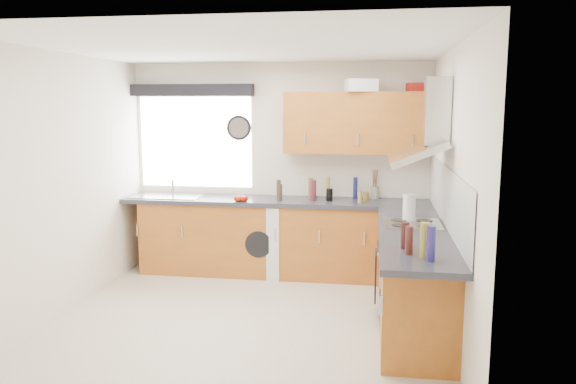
% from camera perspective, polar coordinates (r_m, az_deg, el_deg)
% --- Properties ---
extents(ground_plane, '(3.60, 3.60, 0.00)m').
position_cam_1_polar(ground_plane, '(5.41, -4.09, -12.93)').
color(ground_plane, beige).
extents(ceiling, '(3.60, 3.60, 0.02)m').
position_cam_1_polar(ceiling, '(5.05, -4.42, 14.45)').
color(ceiling, white).
rests_on(ceiling, wall_back).
extents(wall_back, '(3.60, 0.02, 2.50)m').
position_cam_1_polar(wall_back, '(6.83, -0.86, 2.51)').
color(wall_back, silver).
rests_on(wall_back, ground_plane).
extents(wall_front, '(3.60, 0.02, 2.50)m').
position_cam_1_polar(wall_front, '(3.38, -11.12, -4.23)').
color(wall_front, silver).
rests_on(wall_front, ground_plane).
extents(wall_left, '(0.02, 3.60, 2.50)m').
position_cam_1_polar(wall_left, '(5.76, -22.00, 0.66)').
color(wall_left, silver).
rests_on(wall_left, ground_plane).
extents(wall_right, '(0.02, 3.60, 2.50)m').
position_cam_1_polar(wall_right, '(5.00, 16.31, -0.20)').
color(wall_right, silver).
rests_on(wall_right, ground_plane).
extents(window, '(1.40, 0.02, 1.10)m').
position_cam_1_polar(window, '(7.05, -9.36, 5.03)').
color(window, silver).
rests_on(window, wall_back).
extents(window_blind, '(1.50, 0.18, 0.14)m').
position_cam_1_polar(window_blind, '(6.95, -9.73, 10.17)').
color(window_blind, black).
rests_on(window_blind, wall_back).
extents(splashback, '(0.01, 3.00, 0.54)m').
position_cam_1_polar(splashback, '(5.30, 15.75, -0.44)').
color(splashback, white).
rests_on(splashback, wall_right).
extents(base_cab_back, '(3.00, 0.58, 0.86)m').
position_cam_1_polar(base_cab_back, '(6.71, -2.10, -4.73)').
color(base_cab_back, '#914E1A').
rests_on(base_cab_back, ground_plane).
extents(base_cab_corner, '(0.60, 0.60, 0.86)m').
position_cam_1_polar(base_cab_corner, '(6.59, 11.72, -5.15)').
color(base_cab_corner, '#914E1A').
rests_on(base_cab_corner, ground_plane).
extents(base_cab_right, '(0.58, 2.10, 0.86)m').
position_cam_1_polar(base_cab_right, '(5.30, 12.56, -8.67)').
color(base_cab_right, '#914E1A').
rests_on(base_cab_right, ground_plane).
extents(worktop_back, '(3.60, 0.62, 0.05)m').
position_cam_1_polar(worktop_back, '(6.59, -1.29, -0.94)').
color(worktop_back, '#23242B').
rests_on(worktop_back, base_cab_back).
extents(worktop_right, '(0.62, 2.42, 0.05)m').
position_cam_1_polar(worktop_right, '(5.03, 12.73, -4.23)').
color(worktop_right, '#23242B').
rests_on(worktop_right, base_cab_right).
extents(sink, '(0.84, 0.46, 0.10)m').
position_cam_1_polar(sink, '(6.93, -12.18, -0.10)').
color(sink, '#ABABAB').
rests_on(sink, worktop_back).
extents(oven, '(0.56, 0.58, 0.85)m').
position_cam_1_polar(oven, '(5.44, 12.35, -8.24)').
color(oven, black).
rests_on(oven, ground_plane).
extents(hob_plate, '(0.52, 0.52, 0.01)m').
position_cam_1_polar(hob_plate, '(5.32, 12.53, -3.17)').
color(hob_plate, '#ABABAB').
rests_on(hob_plate, worktop_right).
extents(extractor_hood, '(0.52, 0.78, 0.66)m').
position_cam_1_polar(extractor_hood, '(5.22, 13.94, 6.01)').
color(extractor_hood, '#ABABAB').
rests_on(extractor_hood, wall_right).
extents(upper_cabinets, '(1.70, 0.35, 0.70)m').
position_cam_1_polar(upper_cabinets, '(6.52, 7.18, 6.98)').
color(upper_cabinets, '#914E1A').
rests_on(upper_cabinets, wall_back).
extents(washing_machine, '(0.67, 0.65, 0.85)m').
position_cam_1_polar(washing_machine, '(6.73, -2.51, -4.73)').
color(washing_machine, silver).
rests_on(washing_machine, ground_plane).
extents(wall_clock, '(0.30, 0.04, 0.30)m').
position_cam_1_polar(wall_clock, '(6.88, -5.04, 6.51)').
color(wall_clock, black).
rests_on(wall_clock, wall_back).
extents(casserole, '(0.39, 0.33, 0.14)m').
position_cam_1_polar(casserole, '(6.42, 7.42, 10.69)').
color(casserole, silver).
rests_on(casserole, upper_cabinets).
extents(storage_box, '(0.25, 0.22, 0.10)m').
position_cam_1_polar(storage_box, '(6.63, 12.99, 10.32)').
color(storage_box, red).
rests_on(storage_box, upper_cabinets).
extents(utensil_pot, '(0.10, 0.10, 0.14)m').
position_cam_1_polar(utensil_pot, '(6.67, 8.78, -0.08)').
color(utensil_pot, gray).
rests_on(utensil_pot, worktop_back).
extents(kitchen_roll, '(0.13, 0.13, 0.26)m').
position_cam_1_polar(kitchen_roll, '(5.44, 12.21, -1.58)').
color(kitchen_roll, silver).
rests_on(kitchen_roll, worktop_right).
extents(tomato_cluster, '(0.16, 0.16, 0.06)m').
position_cam_1_polar(tomato_cluster, '(6.46, -4.80, -0.65)').
color(tomato_cluster, '#9E1402').
rests_on(tomato_cluster, worktop_back).
extents(jar_0, '(0.08, 0.08, 0.14)m').
position_cam_1_polar(jar_0, '(6.46, 4.23, -0.28)').
color(jar_0, black).
rests_on(jar_0, worktop_back).
extents(jar_1, '(0.04, 0.04, 0.26)m').
position_cam_1_polar(jar_1, '(6.64, 4.09, 0.46)').
color(jar_1, olive).
rests_on(jar_1, worktop_back).
extents(jar_2, '(0.07, 0.07, 0.24)m').
position_cam_1_polar(jar_2, '(6.47, 2.56, 0.16)').
color(jar_2, '#4C1B20').
rests_on(jar_2, worktop_back).
extents(jar_3, '(0.07, 0.07, 0.10)m').
position_cam_1_polar(jar_3, '(6.53, 7.93, -0.44)').
color(jar_3, brown).
rests_on(jar_3, worktop_back).
extents(jar_4, '(0.05, 0.05, 0.25)m').
position_cam_1_polar(jar_4, '(6.63, 6.85, 0.40)').
color(jar_4, '#161B4C').
rests_on(jar_4, worktop_back).
extents(jar_5, '(0.06, 0.06, 0.24)m').
position_cam_1_polar(jar_5, '(6.61, 2.33, 0.38)').
color(jar_5, brown).
rests_on(jar_5, worktop_back).
extents(jar_6, '(0.05, 0.05, 0.24)m').
position_cam_1_polar(jar_6, '(6.46, -0.97, 0.17)').
color(jar_6, '#392E1F').
rests_on(jar_6, worktop_back).
extents(jar_7, '(0.05, 0.05, 0.19)m').
position_cam_1_polar(jar_7, '(6.45, -0.80, -0.05)').
color(jar_7, '#35271D').
rests_on(jar_7, worktop_back).
extents(jar_8, '(0.06, 0.06, 0.11)m').
position_cam_1_polar(jar_8, '(6.53, -0.89, -0.30)').
color(jar_8, olive).
rests_on(jar_8, worktop_back).
extents(jar_9, '(0.05, 0.05, 0.14)m').
position_cam_1_polar(jar_9, '(6.36, 7.32, -0.51)').
color(jar_9, '#A57738').
rests_on(jar_9, worktop_back).
extents(bottle_0, '(0.07, 0.07, 0.20)m').
position_cam_1_polar(bottle_0, '(4.41, 11.79, -4.35)').
color(bottle_0, '#331214').
rests_on(bottle_0, worktop_right).
extents(bottle_1, '(0.06, 0.06, 0.21)m').
position_cam_1_polar(bottle_1, '(4.25, 12.21, -4.82)').
color(bottle_1, '#451B18').
rests_on(bottle_1, worktop_right).
extents(bottle_2, '(0.06, 0.06, 0.25)m').
position_cam_1_polar(bottle_2, '(4.10, 14.33, -5.09)').
color(bottle_2, navy).
rests_on(bottle_2, worktop_right).
extents(bottle_3, '(0.07, 0.07, 0.26)m').
position_cam_1_polar(bottle_3, '(4.18, 13.70, -4.77)').
color(bottle_3, olive).
rests_on(bottle_3, worktop_right).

